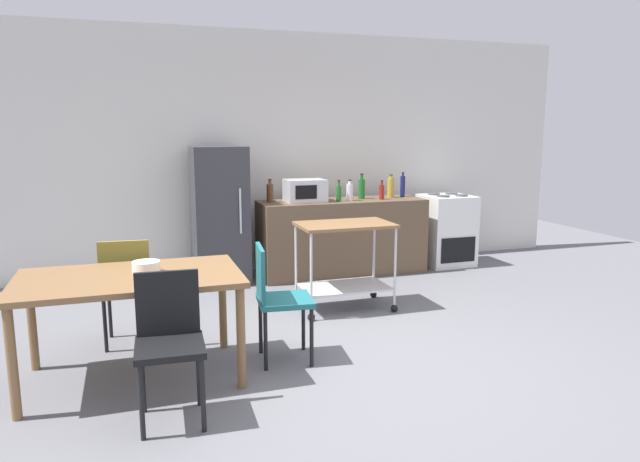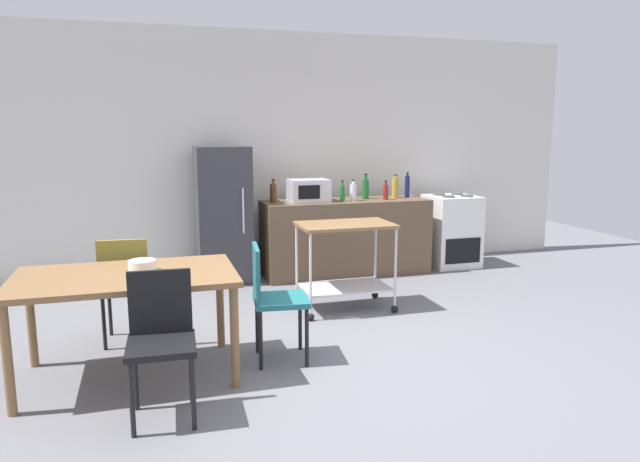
{
  "view_description": "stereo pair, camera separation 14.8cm",
  "coord_description": "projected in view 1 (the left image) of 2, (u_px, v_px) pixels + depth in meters",
  "views": [
    {
      "loc": [
        -1.52,
        -3.82,
        1.74
      ],
      "look_at": [
        0.15,
        1.2,
        0.8
      ],
      "focal_mm": 32.36,
      "sensor_mm": 36.0,
      "label": 1
    },
    {
      "loc": [
        -1.38,
        -3.87,
        1.74
      ],
      "look_at": [
        0.15,
        1.2,
        0.8
      ],
      "focal_mm": 32.36,
      "sensor_mm": 36.0,
      "label": 2
    }
  ],
  "objects": [
    {
      "name": "fruit_bowl",
      "position": [
        146.0,
        267.0,
        4.02
      ],
      "size": [
        0.19,
        0.19,
        0.08
      ],
      "primitive_type": "cylinder",
      "color": "white",
      "rests_on": "dining_table"
    },
    {
      "name": "back_wall",
      "position": [
        257.0,
        153.0,
        7.08
      ],
      "size": [
        8.4,
        0.12,
        2.9
      ],
      "primitive_type": "cube",
      "color": "silver",
      "rests_on": "ground_plane"
    },
    {
      "name": "chair_olive",
      "position": [
        127.0,
        284.0,
        4.61
      ],
      "size": [
        0.43,
        0.43,
        0.89
      ],
      "rotation": [
        0.0,
        0.0,
        3.06
      ],
      "color": "olive",
      "rests_on": "ground_plane"
    },
    {
      "name": "stove_oven",
      "position": [
        446.0,
        230.0,
        7.45
      ],
      "size": [
        0.6,
        0.61,
        0.92
      ],
      "color": "white",
      "rests_on": "ground_plane"
    },
    {
      "name": "microwave",
      "position": [
        305.0,
        191.0,
        6.72
      ],
      "size": [
        0.46,
        0.35,
        0.26
      ],
      "color": "silver",
      "rests_on": "kitchen_counter"
    },
    {
      "name": "bottle_hot_sauce",
      "position": [
        339.0,
        193.0,
        6.77
      ],
      "size": [
        0.06,
        0.06,
        0.25
      ],
      "color": "#1E6628",
      "rests_on": "kitchen_counter"
    },
    {
      "name": "bottle_olive_oil",
      "position": [
        350.0,
        192.0,
        6.82
      ],
      "size": [
        0.08,
        0.08,
        0.25
      ],
      "color": "silver",
      "rests_on": "kitchen_counter"
    },
    {
      "name": "bottle_vinegar",
      "position": [
        382.0,
        192.0,
        6.95
      ],
      "size": [
        0.06,
        0.06,
        0.23
      ],
      "color": "maroon",
      "rests_on": "kitchen_counter"
    },
    {
      "name": "ground_plane",
      "position": [
        351.0,
        363.0,
        4.35
      ],
      "size": [
        12.0,
        12.0,
        0.0
      ],
      "primitive_type": "plane",
      "color": "slate"
    },
    {
      "name": "dining_table",
      "position": [
        130.0,
        287.0,
        3.96
      ],
      "size": [
        1.5,
        0.9,
        0.75
      ],
      "color": "brown",
      "rests_on": "ground_plane"
    },
    {
      "name": "kitchen_cart",
      "position": [
        345.0,
        251.0,
        5.56
      ],
      "size": [
        0.91,
        0.57,
        0.85
      ],
      "color": "brown",
      "rests_on": "ground_plane"
    },
    {
      "name": "bottle_wine",
      "position": [
        270.0,
        193.0,
        6.66
      ],
      "size": [
        0.08,
        0.08,
        0.27
      ],
      "color": "#4C2D19",
      "rests_on": "kitchen_counter"
    },
    {
      "name": "chair_teal",
      "position": [
        276.0,
        295.0,
        4.31
      ],
      "size": [
        0.44,
        0.44,
        0.89
      ],
      "rotation": [
        0.0,
        0.0,
        1.46
      ],
      "color": "#1E666B",
      "rests_on": "ground_plane"
    },
    {
      "name": "bottle_soda",
      "position": [
        391.0,
        187.0,
        7.14
      ],
      "size": [
        0.08,
        0.08,
        0.29
      ],
      "color": "gold",
      "rests_on": "kitchen_counter"
    },
    {
      "name": "refrigerator",
      "position": [
        220.0,
        215.0,
        6.56
      ],
      "size": [
        0.6,
        0.63,
        1.55
      ],
      "color": "#333338",
      "rests_on": "ground_plane"
    },
    {
      "name": "bottle_soy_sauce",
      "position": [
        403.0,
        186.0,
        7.22
      ],
      "size": [
        0.06,
        0.06,
        0.31
      ],
      "color": "navy",
      "rests_on": "kitchen_counter"
    },
    {
      "name": "kitchen_counter",
      "position": [
        342.0,
        237.0,
        6.98
      ],
      "size": [
        2.0,
        0.64,
        0.9
      ],
      "primitive_type": "cube",
      "color": "brown",
      "rests_on": "ground_plane"
    },
    {
      "name": "chair_black",
      "position": [
        169.0,
        336.0,
        3.45
      ],
      "size": [
        0.42,
        0.42,
        0.89
      ],
      "rotation": [
        0.0,
        0.0,
        -0.05
      ],
      "color": "black",
      "rests_on": "ground_plane"
    },
    {
      "name": "bottle_sparkling_water",
      "position": [
        362.0,
        188.0,
        7.0
      ],
      "size": [
        0.08,
        0.08,
        0.31
      ],
      "color": "#1E6628",
      "rests_on": "kitchen_counter"
    }
  ]
}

